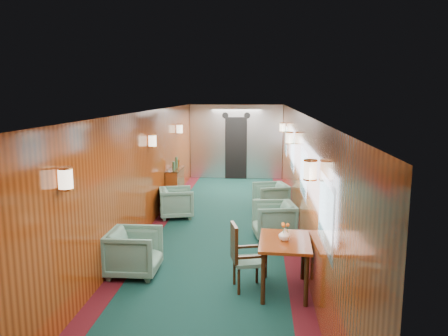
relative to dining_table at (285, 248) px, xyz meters
name	(u,v)px	position (x,y,z in m)	size (l,w,h in m)	color
room	(219,153)	(-1.13, 2.32, 1.01)	(12.00, 12.10, 2.40)	#0D2F29
bulkhead	(236,142)	(-1.13, 8.23, 0.56)	(2.98, 0.17, 2.39)	silver
windows_right	(297,162)	(0.36, 2.57, 0.82)	(0.02, 8.60, 0.80)	#ABADB2
wall_sconces	(222,141)	(-1.13, 2.89, 1.16)	(2.97, 7.97, 0.25)	beige
dining_table	(285,248)	(0.00, 0.00, 0.00)	(0.74, 1.03, 0.75)	maroon
side_chair	(242,254)	(-0.59, 0.02, -0.11)	(0.51, 0.53, 0.96)	#204C42
credenza	(175,186)	(-2.47, 4.79, -0.17)	(0.31, 0.99, 1.17)	maroon
flower_vase	(285,234)	(-0.01, -0.01, 0.20)	(0.16, 0.16, 0.17)	white
armchair_left_near	(134,252)	(-2.26, 0.40, -0.27)	(0.75, 0.77, 0.71)	#204C42
armchair_left_far	(176,203)	(-2.21, 3.55, -0.29)	(0.72, 0.74, 0.67)	#204C42
armchair_right_near	(274,220)	(-0.08, 2.27, -0.27)	(0.75, 0.77, 0.70)	#204C42
armchair_right_far	(271,197)	(-0.09, 4.20, -0.29)	(0.72, 0.74, 0.68)	#204C42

